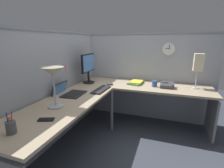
# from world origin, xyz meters

# --- Properties ---
(ground_plane) EXTENTS (6.80, 6.80, 0.00)m
(ground_plane) POSITION_xyz_m (0.00, 0.00, 0.00)
(ground_plane) COLOR #383D47
(cubicle_wall_back) EXTENTS (2.57, 0.12, 1.58)m
(cubicle_wall_back) POSITION_xyz_m (-0.36, 0.87, 0.79)
(cubicle_wall_back) COLOR #999EA8
(cubicle_wall_back) RESTS_ON ground
(cubicle_wall_right) EXTENTS (0.12, 2.37, 1.58)m
(cubicle_wall_right) POSITION_xyz_m (0.87, -0.27, 0.79)
(cubicle_wall_right) COLOR #999EA8
(cubicle_wall_right) RESTS_ON ground
(desk) EXTENTS (2.35, 2.15, 0.73)m
(desk) POSITION_xyz_m (-0.15, -0.05, 0.63)
(desk) COLOR tan
(desk) RESTS_ON ground
(monitor) EXTENTS (0.46, 0.20, 0.50)m
(monitor) POSITION_xyz_m (0.32, 0.64, 1.02)
(monitor) COLOR black
(monitor) RESTS_ON desk
(laptop) EXTENTS (0.36, 0.40, 0.22)m
(laptop) POSITION_xyz_m (-0.34, 0.63, 0.75)
(laptop) COLOR #232326
(laptop) RESTS_ON desk
(keyboard) EXTENTS (0.43, 0.15, 0.02)m
(keyboard) POSITION_xyz_m (-0.03, 0.26, 0.74)
(keyboard) COLOR #232326
(keyboard) RESTS_ON desk
(computer_mouse) EXTENTS (0.06, 0.10, 0.03)m
(computer_mouse) POSITION_xyz_m (0.30, 0.24, 0.75)
(computer_mouse) COLOR #38383D
(computer_mouse) RESTS_ON desk
(desk_lamp_dome) EXTENTS (0.24, 0.24, 0.44)m
(desk_lamp_dome) POSITION_xyz_m (-0.78, 0.49, 1.09)
(desk_lamp_dome) COLOR #B7BABF
(desk_lamp_dome) RESTS_ON desk
(pen_cup) EXTENTS (0.08, 0.08, 0.18)m
(pen_cup) POSITION_xyz_m (-1.35, 0.47, 0.78)
(pen_cup) COLOR #4C4C51
(pen_cup) RESTS_ON desk
(cell_phone) EXTENTS (0.12, 0.16, 0.01)m
(cell_phone) POSITION_xyz_m (-1.08, 0.37, 0.73)
(cell_phone) COLOR black
(cell_phone) RESTS_ON desk
(office_phone) EXTENTS (0.19, 0.21, 0.11)m
(office_phone) POSITION_xyz_m (0.44, -0.67, 0.77)
(office_phone) COLOR #38383D
(office_phone) RESTS_ON desk
(book_stack) EXTENTS (0.32, 0.26, 0.04)m
(book_stack) POSITION_xyz_m (0.52, -0.15, 0.75)
(book_stack) COLOR #3F7F4C
(book_stack) RESTS_ON desk
(desk_lamp_paper) EXTENTS (0.13, 0.13, 0.53)m
(desk_lamp_paper) POSITION_xyz_m (0.54, -1.07, 1.11)
(desk_lamp_paper) COLOR #B7BABF
(desk_lamp_paper) RESTS_ON desk
(coffee_mug) EXTENTS (0.08, 0.08, 0.10)m
(coffee_mug) POSITION_xyz_m (0.44, -0.47, 0.78)
(coffee_mug) COLOR #2D4C8C
(coffee_mug) RESTS_ON desk
(wall_clock) EXTENTS (0.04, 0.22, 0.22)m
(wall_clock) POSITION_xyz_m (0.82, -0.63, 1.31)
(wall_clock) COLOR #B7BABF
(pinned_note_leftmost) EXTENTS (0.07, 0.00, 0.09)m
(pinned_note_leftmost) POSITION_xyz_m (-0.05, 0.82, 1.04)
(pinned_note_leftmost) COLOR pink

